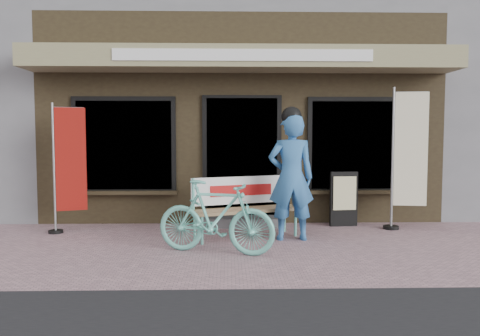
{
  "coord_description": "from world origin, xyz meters",
  "views": [
    {
      "loc": [
        -0.23,
        -6.01,
        1.52
      ],
      "look_at": [
        -0.06,
        0.7,
        1.05
      ],
      "focal_mm": 35.0,
      "sensor_mm": 36.0,
      "label": 1
    }
  ],
  "objects_px": {
    "nobori_cream": "(407,157)",
    "menu_stand": "(344,198)",
    "bicycle": "(216,217)",
    "nobori_red": "(68,166)",
    "person": "(291,175)",
    "bench": "(244,202)"
  },
  "relations": [
    {
      "from": "bench",
      "to": "person",
      "type": "xyz_separation_m",
      "value": [
        0.68,
        -0.23,
        0.42
      ]
    },
    {
      "from": "person",
      "to": "menu_stand",
      "type": "height_order",
      "value": "person"
    },
    {
      "from": "bicycle",
      "to": "person",
      "type": "bearing_deg",
      "value": -36.0
    },
    {
      "from": "nobori_red",
      "to": "bench",
      "type": "bearing_deg",
      "value": -26.03
    },
    {
      "from": "bench",
      "to": "nobori_cream",
      "type": "height_order",
      "value": "nobori_cream"
    },
    {
      "from": "nobori_cream",
      "to": "bench",
      "type": "bearing_deg",
      "value": -161.7
    },
    {
      "from": "person",
      "to": "bicycle",
      "type": "relative_size",
      "value": 1.23
    },
    {
      "from": "bicycle",
      "to": "menu_stand",
      "type": "relative_size",
      "value": 1.72
    },
    {
      "from": "bicycle",
      "to": "nobori_red",
      "type": "distance_m",
      "value": 2.77
    },
    {
      "from": "bench",
      "to": "person",
      "type": "bearing_deg",
      "value": -38.93
    },
    {
      "from": "nobori_cream",
      "to": "menu_stand",
      "type": "bearing_deg",
      "value": 170.74
    },
    {
      "from": "bicycle",
      "to": "nobori_cream",
      "type": "height_order",
      "value": "nobori_cream"
    },
    {
      "from": "person",
      "to": "nobori_cream",
      "type": "bearing_deg",
      "value": 17.71
    },
    {
      "from": "nobori_red",
      "to": "nobori_cream",
      "type": "height_order",
      "value": "nobori_cream"
    },
    {
      "from": "person",
      "to": "bicycle",
      "type": "xyz_separation_m",
      "value": [
        -1.07,
        -0.78,
        -0.48
      ]
    },
    {
      "from": "bicycle",
      "to": "nobori_red",
      "type": "xyz_separation_m",
      "value": [
        -2.33,
        1.38,
        0.57
      ]
    },
    {
      "from": "person",
      "to": "nobori_red",
      "type": "height_order",
      "value": "nobori_red"
    },
    {
      "from": "nobori_cream",
      "to": "menu_stand",
      "type": "xyz_separation_m",
      "value": [
        -0.94,
        0.3,
        -0.71
      ]
    },
    {
      "from": "person",
      "to": "nobori_red",
      "type": "relative_size",
      "value": 0.96
    },
    {
      "from": "bench",
      "to": "bicycle",
      "type": "bearing_deg",
      "value": -131.44
    },
    {
      "from": "bench",
      "to": "bicycle",
      "type": "height_order",
      "value": "bicycle"
    },
    {
      "from": "bench",
      "to": "menu_stand",
      "type": "height_order",
      "value": "menu_stand"
    }
  ]
}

